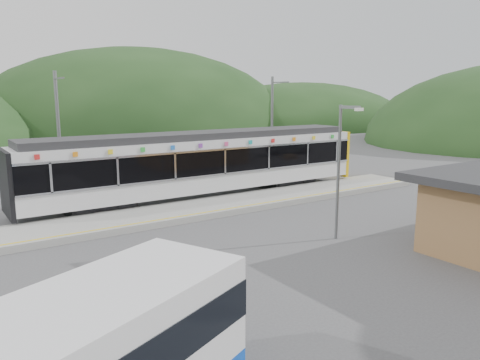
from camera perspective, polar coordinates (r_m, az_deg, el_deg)
ground at (r=21.89m, az=3.23°, el=-5.02°), size 120.00×120.00×0.00m
hills at (r=29.69m, az=6.53°, el=-0.97°), size 146.00×149.00×26.00m
platform at (r=24.47m, az=-1.47°, el=-2.99°), size 26.00×3.20×0.30m
yellow_line at (r=23.38m, az=0.26°, el=-3.23°), size 26.00×0.10×0.01m
train at (r=26.44m, az=-4.45°, el=2.21°), size 20.44×3.01×3.74m
catenary_mast_west at (r=26.05m, az=-21.17°, el=4.93°), size 0.18×1.80×7.00m
catenary_mast_east at (r=32.23m, az=3.95°, el=6.52°), size 0.18×1.80×7.00m
lamp_post at (r=18.89m, az=12.21°, el=2.37°), size 0.38×0.99×5.42m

